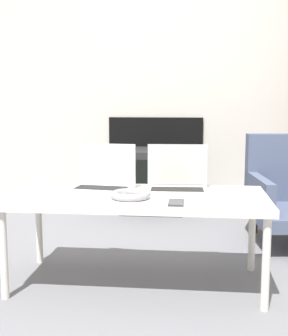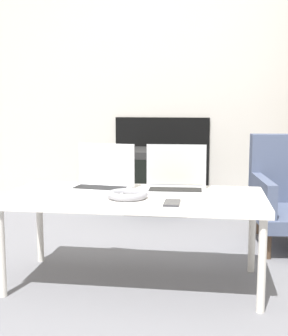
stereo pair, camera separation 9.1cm
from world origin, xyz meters
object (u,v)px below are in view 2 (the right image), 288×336
laptop_right (176,181)px  tv (159,180)px  laptop_left (103,179)px  headphones (127,195)px  phone (172,203)px

laptop_right → tv: laptop_right is taller
laptop_left → laptop_right: (0.37, 0.00, 0.00)m
laptop_left → laptop_right: size_ratio=1.05×
headphones → tv: bearing=91.4°
laptop_right → headphones: size_ratio=1.66×
headphones → laptop_right: bearing=43.9°
laptop_right → phone: size_ratio=2.38×
laptop_left → phone: bearing=-30.0°
tv → laptop_left: bearing=-94.7°
laptop_left → tv: (0.12, 1.49, -0.25)m
laptop_right → tv: (-0.25, 1.49, -0.25)m
laptop_left → headphones: (0.16, -0.20, -0.04)m
phone → tv: (-0.26, 1.78, -0.20)m
laptop_right → laptop_left: bearing=177.8°
laptop_left → phone: 0.48m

